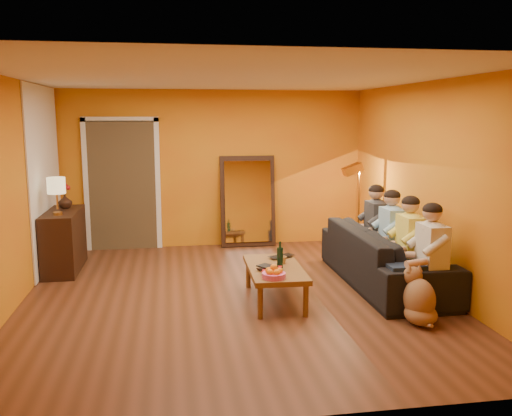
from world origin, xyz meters
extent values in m
cube|color=brown|center=(0.00, 0.00, 0.00)|extent=(5.00, 5.50, 0.00)
cube|color=white|center=(0.00, 0.00, 2.60)|extent=(5.00, 5.50, 0.00)
cube|color=orange|center=(0.00, 2.75, 1.30)|extent=(5.00, 0.00, 2.60)
cube|color=orange|center=(-2.50, 0.00, 1.30)|extent=(0.00, 5.50, 2.60)
cube|color=orange|center=(2.50, 0.00, 1.30)|extent=(0.00, 5.50, 2.60)
cube|color=white|center=(-2.48, 1.75, 1.30)|extent=(0.02, 1.90, 2.58)
cube|color=#3F2D19|center=(-1.50, 2.83, 1.05)|extent=(1.06, 0.30, 2.10)
cube|color=white|center=(-2.07, 2.71, 1.05)|extent=(0.08, 0.06, 2.20)
cube|color=white|center=(-0.93, 2.71, 1.05)|extent=(0.08, 0.06, 2.20)
cube|color=white|center=(-1.50, 2.71, 2.12)|extent=(1.22, 0.06, 0.08)
cube|color=black|center=(0.55, 2.63, 0.76)|extent=(0.92, 0.27, 1.51)
cube|color=white|center=(0.55, 2.59, 0.76)|extent=(0.78, 0.21, 1.35)
cube|color=black|center=(-2.24, 1.55, 0.42)|extent=(0.44, 1.18, 0.85)
imported|color=black|center=(2.00, 0.21, 0.37)|extent=(2.50, 0.98, 0.73)
cylinder|color=black|center=(0.51, -0.28, 0.58)|extent=(0.07, 0.07, 0.31)
imported|color=#B27F3F|center=(0.58, -0.11, 0.46)|extent=(0.11, 0.11, 0.09)
imported|color=black|center=(0.64, 0.12, 0.43)|extent=(0.40, 0.34, 0.03)
imported|color=black|center=(0.28, -0.43, 0.43)|extent=(0.27, 0.29, 0.02)
imported|color=#A91313|center=(0.29, -0.42, 0.45)|extent=(0.28, 0.32, 0.02)
imported|color=black|center=(0.28, -0.44, 0.47)|extent=(0.25, 0.26, 0.02)
imported|color=black|center=(-2.24, 1.80, 0.95)|extent=(0.19, 0.19, 0.20)
camera|label=1|loc=(-0.73, -6.27, 2.15)|focal=38.00mm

